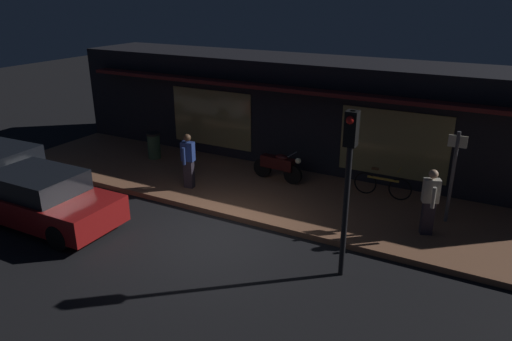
% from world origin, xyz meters
% --- Properties ---
extents(ground_plane, '(60.00, 60.00, 0.00)m').
position_xyz_m(ground_plane, '(0.00, 0.00, 0.00)').
color(ground_plane, black).
extents(sidewalk_slab, '(18.00, 4.00, 0.15)m').
position_xyz_m(sidewalk_slab, '(0.00, 3.00, 0.07)').
color(sidewalk_slab, brown).
rests_on(sidewalk_slab, ground_plane).
extents(storefront_building, '(18.00, 3.30, 3.60)m').
position_xyz_m(storefront_building, '(0.00, 6.39, 1.80)').
color(storefront_building, black).
rests_on(storefront_building, ground_plane).
extents(motorcycle, '(1.70, 0.55, 0.97)m').
position_xyz_m(motorcycle, '(0.01, 3.83, 0.65)').
color(motorcycle, black).
rests_on(motorcycle, sidewalk_slab).
extents(bicycle_parked, '(1.66, 0.42, 0.91)m').
position_xyz_m(bicycle_parked, '(3.19, 4.11, 0.51)').
color(bicycle_parked, black).
rests_on(bicycle_parked, sidewalk_slab).
extents(person_photographer, '(0.41, 0.62, 1.67)m').
position_xyz_m(person_photographer, '(-2.11, 2.05, 1.03)').
color(person_photographer, '#28232D').
rests_on(person_photographer, sidewalk_slab).
extents(person_bystander, '(0.43, 0.60, 1.67)m').
position_xyz_m(person_bystander, '(4.71, 2.41, 1.03)').
color(person_bystander, '#28232D').
rests_on(person_bystander, sidewalk_slab).
extents(sign_post, '(0.44, 0.09, 2.40)m').
position_xyz_m(sign_post, '(5.05, 3.35, 1.51)').
color(sign_post, '#47474C').
rests_on(sign_post, sidewalk_slab).
extents(trash_bin, '(0.48, 0.48, 0.93)m').
position_xyz_m(trash_bin, '(-4.79, 3.66, 0.62)').
color(trash_bin, '#2D4C33').
rests_on(trash_bin, sidewalk_slab).
extents(traffic_light_pole, '(0.24, 0.33, 3.60)m').
position_xyz_m(traffic_light_pole, '(3.40, -0.08, 2.48)').
color(traffic_light_pole, black).
rests_on(traffic_light_pole, ground_plane).
extents(parked_car_near, '(4.17, 1.94, 1.42)m').
position_xyz_m(parked_car_near, '(-7.01, -0.64, 0.70)').
color(parked_car_near, black).
rests_on(parked_car_near, ground_plane).
extents(parked_car_far, '(4.12, 1.83, 1.42)m').
position_xyz_m(parked_car_far, '(-4.18, -1.45, 0.70)').
color(parked_car_far, black).
rests_on(parked_car_far, ground_plane).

